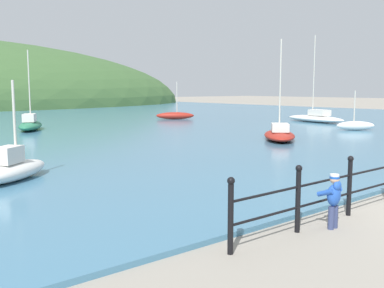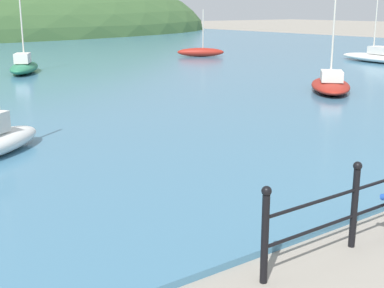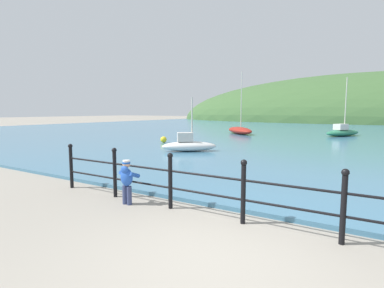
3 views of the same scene
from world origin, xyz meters
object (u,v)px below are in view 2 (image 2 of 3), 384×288
at_px(boat_red_dinghy, 331,84).
at_px(boat_far_right, 201,52).
at_px(boat_green_fishing, 24,66).
at_px(boat_far_left, 377,57).

relative_size(boat_red_dinghy, boat_far_right, 1.60).
bearing_deg(boat_green_fishing, boat_far_left, -20.75).
height_order(boat_far_left, boat_far_right, boat_far_left).
height_order(boat_red_dinghy, boat_far_left, boat_far_left).
height_order(boat_red_dinghy, boat_far_right, boat_red_dinghy).
distance_m(boat_red_dinghy, boat_far_left, 12.26).
xyz_separation_m(boat_red_dinghy, boat_green_fishing, (-7.25, 12.48, 0.05)).
bearing_deg(boat_far_left, boat_green_fishing, 159.25).
height_order(boat_far_left, boat_green_fishing, boat_far_left).
distance_m(boat_red_dinghy, boat_far_right, 15.32).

